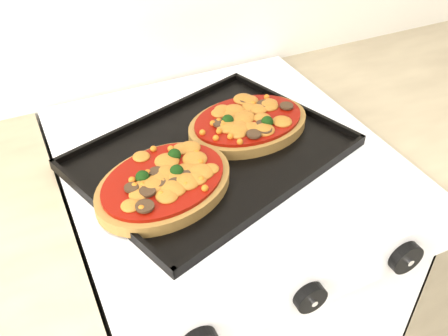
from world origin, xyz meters
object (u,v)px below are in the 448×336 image
pizza_right (248,122)px  stove (223,295)px  baking_tray (212,152)px  pizza_left (164,182)px

pizza_right → stove: bearing=-161.5°
stove → baking_tray: size_ratio=1.93×
pizza_left → pizza_right: bearing=25.7°
baking_tray → pizza_right: (0.09, 0.04, 0.02)m
baking_tray → pizza_right: 0.10m
stove → pizza_right: pizza_right is taller
stove → pizza_right: bearing=18.5°
stove → baking_tray: baking_tray is taller
pizza_left → pizza_right: same height
baking_tray → pizza_left: bearing=-170.4°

